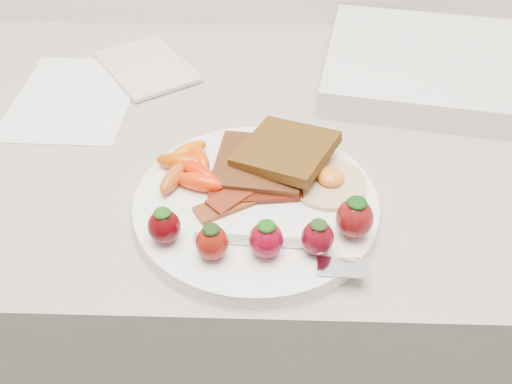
{
  "coord_description": "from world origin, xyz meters",
  "views": [
    {
      "loc": [
        0.02,
        1.09,
        1.35
      ],
      "look_at": [
        0.0,
        1.55,
        0.93
      ],
      "focal_mm": 40.0,
      "sensor_mm": 36.0,
      "label": 1
    }
  ],
  "objects": [
    {
      "name": "fork",
      "position": [
        0.04,
        1.47,
        0.92
      ],
      "size": [
        0.17,
        0.05,
        0.0
      ],
      "color": "silver",
      "rests_on": "plate"
    },
    {
      "name": "fried_egg",
      "position": [
        0.08,
        1.57,
        0.92
      ],
      "size": [
        0.09,
        0.09,
        0.02
      ],
      "color": "beige",
      "rests_on": "plate"
    },
    {
      "name": "paper_sheet",
      "position": [
        -0.26,
        1.77,
        0.9
      ],
      "size": [
        0.17,
        0.22,
        0.0
      ],
      "primitive_type": "cube",
      "rotation": [
        0.0,
        0.0,
        -0.02
      ],
      "color": "white",
      "rests_on": "counter"
    },
    {
      "name": "notepad",
      "position": [
        -0.17,
        1.85,
        0.91
      ],
      "size": [
        0.18,
        0.19,
        0.01
      ],
      "primitive_type": "cube",
      "rotation": [
        0.0,
        0.0,
        0.6
      ],
      "color": "beige",
      "rests_on": "paper_sheet"
    },
    {
      "name": "baby_carrots",
      "position": [
        -0.08,
        1.59,
        0.93
      ],
      "size": [
        0.09,
        0.1,
        0.02
      ],
      "color": "#BE4302",
      "rests_on": "plate"
    },
    {
      "name": "appliance",
      "position": [
        0.27,
        1.83,
        0.92
      ],
      "size": [
        0.38,
        0.33,
        0.04
      ],
      "primitive_type": "cube",
      "rotation": [
        0.0,
        0.0,
        -0.18
      ],
      "color": "silver",
      "rests_on": "counter"
    },
    {
      "name": "plate",
      "position": [
        0.0,
        1.55,
        0.91
      ],
      "size": [
        0.27,
        0.27,
        0.02
      ],
      "primitive_type": "cylinder",
      "color": "white",
      "rests_on": "counter"
    },
    {
      "name": "toast_upper",
      "position": [
        0.03,
        1.61,
        0.94
      ],
      "size": [
        0.13,
        0.13,
        0.02
      ],
      "primitive_type": "cube",
      "rotation": [
        0.0,
        -0.1,
        -0.47
      ],
      "color": "black",
      "rests_on": "toast_lower"
    },
    {
      "name": "counter",
      "position": [
        0.0,
        1.7,
        0.45
      ],
      "size": [
        2.0,
        0.6,
        0.9
      ],
      "primitive_type": "cube",
      "color": "gray",
      "rests_on": "ground"
    },
    {
      "name": "strawberries",
      "position": [
        0.02,
        1.48,
        0.94
      ],
      "size": [
        0.23,
        0.07,
        0.05
      ],
      "color": "#470306",
      "rests_on": "plate"
    },
    {
      "name": "bacon_strips",
      "position": [
        -0.01,
        1.55,
        0.92
      ],
      "size": [
        0.12,
        0.1,
        0.01
      ],
      "color": "#4C1B0A",
      "rests_on": "plate"
    },
    {
      "name": "toast_lower",
      "position": [
        0.0,
        1.6,
        0.93
      ],
      "size": [
        0.11,
        0.11,
        0.01
      ],
      "primitive_type": "cube",
      "rotation": [
        0.0,
        0.0,
        -0.12
      ],
      "color": "#341609",
      "rests_on": "plate"
    }
  ]
}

